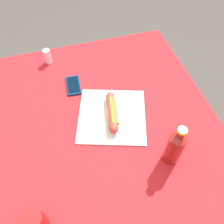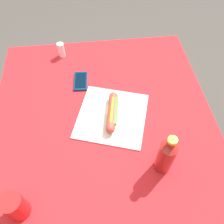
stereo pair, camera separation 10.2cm
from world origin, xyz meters
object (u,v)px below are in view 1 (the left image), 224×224
salt_shaker (48,56)px  hot_dog (112,112)px  soda_bottle (175,147)px  cell_phone (73,85)px  drinking_cup (35,222)px

salt_shaker → hot_dog: bearing=27.5°
soda_bottle → cell_phone: bearing=-148.7°
hot_dog → drinking_cup: size_ratio=1.82×
cell_phone → soda_bottle: bearing=31.3°
cell_phone → drinking_cup: (0.59, -0.23, 0.05)m
soda_bottle → drinking_cup: (0.11, -0.52, -0.03)m
cell_phone → drinking_cup: size_ratio=1.10×
cell_phone → salt_shaker: 0.23m
drinking_cup → salt_shaker: (-0.80, 0.13, -0.02)m
hot_dog → salt_shaker: 0.49m
salt_shaker → soda_bottle: bearing=29.3°
soda_bottle → salt_shaker: soda_bottle is taller
hot_dog → drinking_cup: drinking_cup is taller
hot_dog → soda_bottle: size_ratio=1.01×
salt_shaker → drinking_cup: bearing=-9.4°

